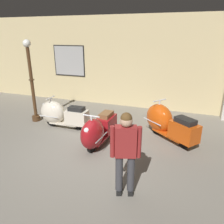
% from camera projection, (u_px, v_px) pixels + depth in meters
% --- Properties ---
extents(ground_plane, '(60.00, 60.00, 0.00)m').
position_uv_depth(ground_plane, '(86.00, 151.00, 5.71)').
color(ground_plane, slate).
extents(showroom_back_wall, '(18.00, 0.63, 3.61)m').
position_uv_depth(showroom_back_wall, '(132.00, 63.00, 8.66)').
color(showroom_back_wall, '#CCB784').
rests_on(showroom_back_wall, ground).
extents(scooter_0, '(1.65, 0.55, 1.00)m').
position_uv_depth(scooter_0, '(60.00, 114.00, 7.00)').
color(scooter_0, black).
rests_on(scooter_0, ground).
extents(scooter_1, '(0.57, 1.68, 1.01)m').
position_uv_depth(scooter_1, '(97.00, 131.00, 5.79)').
color(scooter_1, black).
rests_on(scooter_1, ground).
extents(scooter_2, '(1.72, 1.52, 1.10)m').
position_uv_depth(scooter_2, '(166.00, 122.00, 6.26)').
color(scooter_2, black).
rests_on(scooter_2, ground).
extents(lamppost, '(0.28, 0.28, 2.75)m').
position_uv_depth(lamppost, '(32.00, 82.00, 7.24)').
color(lamppost, '#472D19').
rests_on(lamppost, ground).
extents(visitor_0, '(0.54, 0.34, 1.66)m').
position_uv_depth(visitor_0, '(126.00, 149.00, 3.89)').
color(visitor_0, black).
rests_on(visitor_0, ground).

